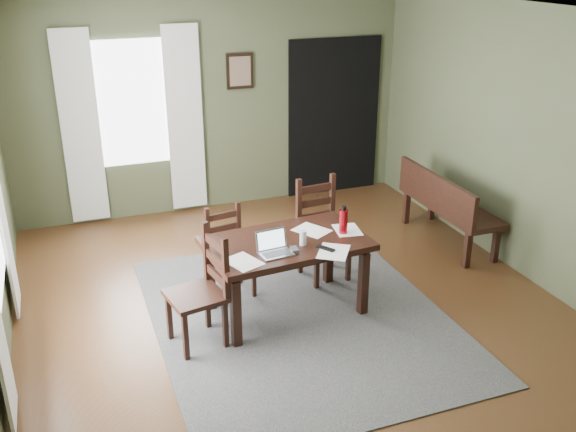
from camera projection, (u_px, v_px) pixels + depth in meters
name	position (u px, v px, depth m)	size (l,w,h in m)	color
ground	(299.00, 317.00, 5.96)	(5.00, 6.00, 0.01)	#492C16
room_shell	(301.00, 128.00, 5.26)	(5.02, 6.02, 2.71)	#484F33
rug	(299.00, 316.00, 5.95)	(2.60, 3.20, 0.01)	#414141
dining_table	(286.00, 249.00, 5.81)	(1.51, 0.98, 0.72)	black
chair_end	(201.00, 291.00, 5.40)	(0.52, 0.52, 1.02)	black
chair_back_left	(230.00, 253.00, 6.22)	(0.44, 0.44, 0.88)	black
chair_back_right	(322.00, 230.00, 6.53)	(0.49, 0.49, 1.03)	black
bench	(445.00, 202.00, 7.27)	(0.48, 1.49, 0.84)	black
laptop	(274.00, 247.00, 5.53)	(0.30, 0.25, 0.19)	#B7B7BC
computer_mouse	(294.00, 250.00, 5.55)	(0.06, 0.10, 0.03)	#3F3F42
tv_remote	(326.00, 248.00, 5.60)	(0.05, 0.17, 0.02)	black
drinking_glass	(303.00, 238.00, 5.66)	(0.06, 0.06, 0.14)	silver
water_bottle	(343.00, 221.00, 5.87)	(0.08, 0.08, 0.27)	maroon
paper_a	(243.00, 262.00, 5.38)	(0.24, 0.31, 0.00)	white
paper_b	(333.00, 252.00, 5.55)	(0.25, 0.33, 0.00)	white
paper_c	(312.00, 230.00, 5.97)	(0.24, 0.32, 0.00)	white
paper_d	(347.00, 230.00, 5.98)	(0.23, 0.30, 0.00)	white
window_back	(132.00, 103.00, 7.64)	(1.00, 0.01, 1.50)	white
curtain_back_left	(80.00, 129.00, 7.51)	(0.44, 0.03, 2.30)	silver
curtain_back_right	(185.00, 120.00, 7.91)	(0.44, 0.03, 2.30)	silver
framed_picture	(240.00, 71.00, 7.95)	(0.34, 0.03, 0.44)	black
doorway_back	(334.00, 117.00, 8.64)	(1.30, 0.03, 2.10)	black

